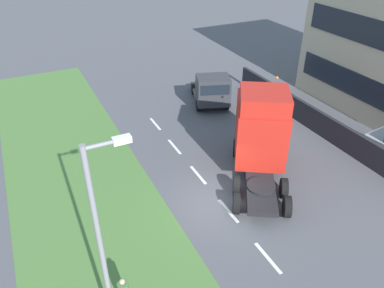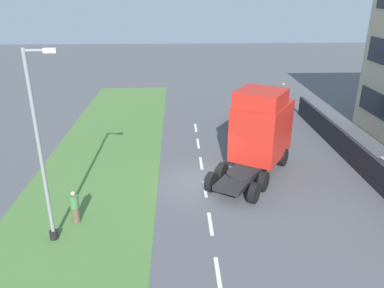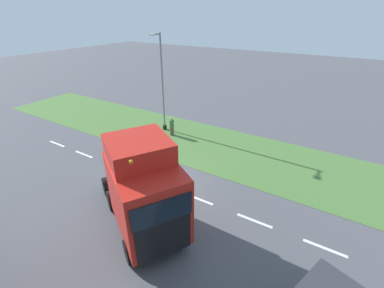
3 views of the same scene
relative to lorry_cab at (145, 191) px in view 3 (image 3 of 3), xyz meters
The scene contains 6 objects.
ground_plane 4.39m from the lorry_cab, 152.57° to the right, with size 120.00×120.00×0.00m, color #515156.
grass_verge 9.73m from the lorry_cab, 169.61° to the right, with size 7.00×44.00×0.01m.
lane_markings 4.71m from the lorry_cab, 143.78° to the right, with size 0.16×21.00×0.00m.
lorry_cab is the anchor object (origin of this frame).
lamp_post 11.84m from the lorry_cab, 146.80° to the right, with size 1.29×0.34×7.85m.
pedestrian 10.78m from the lorry_cab, 150.60° to the right, with size 0.39×0.39×1.57m.
Camera 3 is at (9.75, 8.00, 9.23)m, focal length 24.00 mm.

